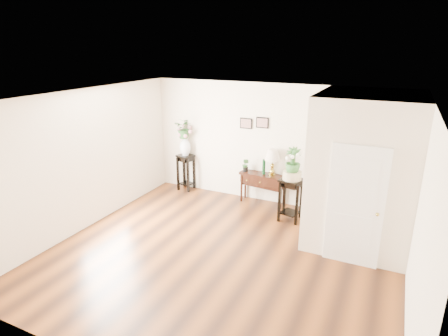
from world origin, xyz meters
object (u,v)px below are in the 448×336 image
Objects in this scene: plant_stand_a at (186,172)px; plant_stand_b at (291,200)px; console_table at (262,188)px; table_lamp at (272,161)px.

plant_stand_a is 1.00× the size of plant_stand_b.
console_table is 1.04m from plant_stand_b.
console_table is at bearing 144.68° from plant_stand_b.
plant_stand_a is 2.99m from plant_stand_b.
console_table is 2.09m from plant_stand_a.
console_table is 1.18× the size of plant_stand_a.
plant_stand_a is (-2.09, 0.00, 0.10)m from console_table.
console_table is 0.75m from table_lamp.
plant_stand_b is (0.84, -0.60, 0.10)m from console_table.
plant_stand_a is (-2.31, 0.00, -0.62)m from table_lamp.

